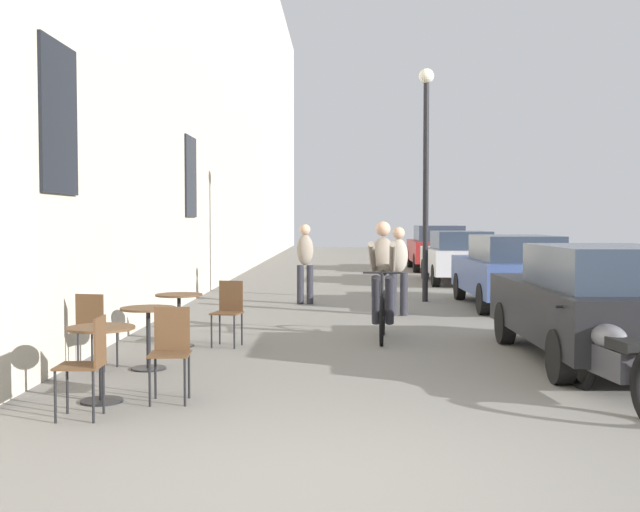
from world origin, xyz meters
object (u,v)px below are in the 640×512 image
(parked_motorcycle, at_px, (614,361))
(street_lamp, at_px, (426,154))
(cafe_chair_near_toward_wall, at_px, (88,359))
(cafe_chair_mid_toward_street, at_px, (94,326))
(cafe_chair_near_toward_street, at_px, (171,347))
(cyclist_on_bicycle, at_px, (383,283))
(parked_car_third, at_px, (458,256))
(cafe_table_near, at_px, (101,348))
(cafe_table_far, at_px, (179,309))
(cafe_table_mid, at_px, (148,325))
(parked_car_nearest, at_px, (595,302))
(pedestrian_mid, at_px, (305,259))
(parked_car_fourth, at_px, (437,247))
(cafe_chair_far_toward_street, at_px, (229,308))
(parked_car_second, at_px, (510,270))
(pedestrian_near, at_px, (399,266))

(parked_motorcycle, bearing_deg, street_lamp, 94.83)
(cafe_chair_near_toward_wall, bearing_deg, cafe_chair_mid_toward_street, 106.49)
(cafe_chair_near_toward_street, xyz_separation_m, cyclist_on_bicycle, (2.24, 3.98, 0.29))
(parked_car_third, bearing_deg, parked_motorcycle, -92.75)
(cafe_chair_mid_toward_street, bearing_deg, street_lamp, 58.70)
(cafe_chair_near_toward_wall, bearing_deg, cafe_table_near, 97.15)
(cafe_chair_near_toward_street, relative_size, cafe_table_far, 1.24)
(cafe_table_mid, xyz_separation_m, cafe_chair_mid_toward_street, (-0.61, -0.07, -0.00))
(cyclist_on_bicycle, height_order, parked_car_third, cyclist_on_bicycle)
(cafe_table_near, bearing_deg, cafe_table_mid, 88.37)
(cyclist_on_bicycle, relative_size, parked_motorcycle, 0.82)
(cafe_table_near, relative_size, parked_car_nearest, 0.18)
(cafe_chair_near_toward_wall, xyz_separation_m, street_lamp, (3.99, 9.76, 2.59))
(cafe_table_far, relative_size, pedestrian_mid, 0.44)
(cyclist_on_bicycle, distance_m, parked_car_third, 10.35)
(cyclist_on_bicycle, distance_m, parked_car_nearest, 3.12)
(cafe_table_near, height_order, parked_car_fourth, parked_car_fourth)
(cafe_chair_far_toward_street, distance_m, parked_car_nearest, 4.76)
(cafe_table_far, distance_m, parked_car_second, 7.41)
(parked_car_third, bearing_deg, cyclist_on_bicycle, -104.68)
(cafe_chair_far_toward_street, bearing_deg, cafe_chair_mid_toward_street, -126.23)
(pedestrian_near, relative_size, street_lamp, 0.33)
(cafe_table_far, xyz_separation_m, cyclist_on_bicycle, (2.82, 0.82, 0.29))
(cafe_chair_near_toward_wall, height_order, cafe_table_mid, cafe_chair_near_toward_wall)
(street_lamp, distance_m, parked_motorcycle, 9.54)
(parked_car_fourth, bearing_deg, parked_car_nearest, -90.91)
(cyclist_on_bicycle, bearing_deg, pedestrian_mid, 106.42)
(cafe_table_mid, relative_size, parked_motorcycle, 0.34)
(cafe_chair_near_toward_wall, height_order, cyclist_on_bicycle, cyclist_on_bicycle)
(parked_car_nearest, bearing_deg, parked_motorcycle, -103.56)
(street_lamp, bearing_deg, cafe_table_far, -124.08)
(cafe_chair_near_toward_street, relative_size, cafe_chair_mid_toward_street, 1.00)
(cafe_chair_far_toward_street, relative_size, parked_car_nearest, 0.22)
(cafe_table_mid, bearing_deg, cafe_chair_mid_toward_street, -172.97)
(parked_car_nearest, bearing_deg, cafe_table_mid, -174.36)
(cafe_chair_near_toward_street, distance_m, parked_car_second, 9.47)
(cafe_table_mid, height_order, cafe_chair_mid_toward_street, cafe_chair_mid_toward_street)
(cafe_chair_near_toward_street, distance_m, street_lamp, 10.04)
(cafe_chair_near_toward_wall, distance_m, cafe_table_far, 3.84)
(cafe_chair_mid_toward_street, distance_m, cyclist_on_bicycle, 4.28)
(cyclist_on_bicycle, bearing_deg, parked_car_third, 75.32)
(cafe_table_mid, height_order, cafe_table_far, same)
(cafe_chair_mid_toward_street, distance_m, parked_motorcycle, 5.60)
(pedestrian_near, bearing_deg, pedestrian_mid, 133.35)
(pedestrian_mid, relative_size, parked_car_fourth, 0.38)
(cafe_chair_mid_toward_street, relative_size, parked_car_fourth, 0.20)
(parked_car_fourth, relative_size, parked_motorcycle, 2.04)
(cafe_table_near, bearing_deg, parked_motorcycle, 0.45)
(parked_car_second, height_order, parked_motorcycle, parked_car_second)
(cafe_table_far, xyz_separation_m, parked_car_second, (5.57, 4.89, 0.22))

